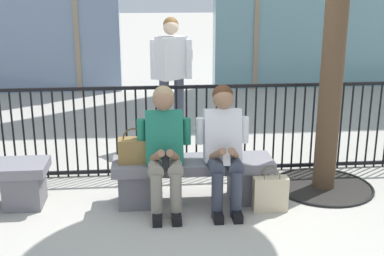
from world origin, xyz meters
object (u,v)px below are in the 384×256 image
Objects in this scene: stone_bench at (193,176)px; bystander_at_railing at (171,71)px; shopping_bag at (270,193)px; seated_person_with_phone at (165,145)px; handbag_on_bench at (134,150)px; seated_person_companion at (223,144)px.

stone_bench is 0.94× the size of bystander_at_railing.
stone_bench is at bearing -86.78° from bystander_at_railing.
shopping_bag is at bearing -20.83° from stone_bench.
handbag_on_bench is (-0.29, 0.12, -0.08)m from seated_person_with_phone.
handbag_on_bench is 0.20× the size of bystander_at_railing.
seated_person_companion is 3.48× the size of handbag_on_bench.
seated_person_with_phone is at bearing 171.65° from shopping_bag.
shopping_bag is (0.44, -0.15, -0.47)m from seated_person_companion.
handbag_on_bench reaches higher than shopping_bag.
bystander_at_railing is (-0.39, 2.06, 0.35)m from seated_person_companion.
stone_bench is 0.79m from shopping_bag.
seated_person_companion is (0.29, -0.13, 0.38)m from stone_bench.
seated_person_companion is at bearing 161.48° from shopping_bag.
seated_person_with_phone is 2.10m from bystander_at_railing.
seated_person_companion is at bearing -7.81° from handbag_on_bench.
shopping_bag is (1.31, -0.27, -0.40)m from handbag_on_bench.
stone_bench is at bearing 0.99° from handbag_on_bench.
bystander_at_railing is (-0.84, 2.21, 0.82)m from shopping_bag.
seated_person_companion is at bearing -79.18° from bystander_at_railing.
seated_person_companion is 2.13m from bystander_at_railing.
seated_person_companion is at bearing -24.29° from stone_bench.
seated_person_companion reaches higher than stone_bench.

